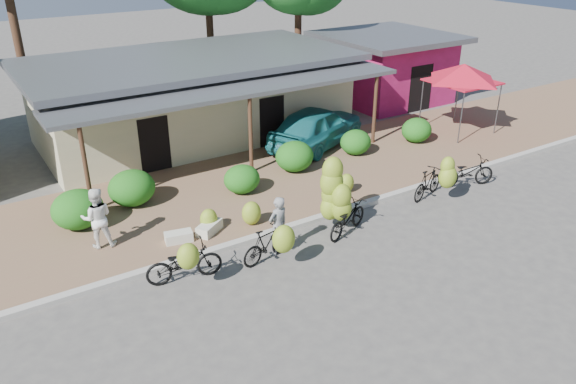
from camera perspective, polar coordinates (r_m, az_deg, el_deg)
name	(u,v)px	position (r m, az deg, el deg)	size (l,w,h in m)	color
ground	(360,250)	(15.60, 7.35, -5.83)	(100.00, 100.00, 0.00)	#4C4946
sidewalk	(268,184)	(19.19, -2.10, 0.82)	(60.00, 6.00, 0.12)	brown
curb	(318,218)	(16.93, 3.09, -2.69)	(60.00, 0.25, 0.15)	#A8A399
shop_main	(193,96)	(23.64, -9.61, 9.55)	(13.00, 8.50, 3.35)	#B8B28B
shop_pink	(386,66)	(29.27, 9.94, 12.46)	(6.00, 6.00, 3.25)	#B81C61
hedge_0	(78,209)	(17.17, -20.59, -1.66)	(1.48, 1.33, 1.15)	#124F12
hedge_1	(132,188)	(18.06, -15.59, 0.40)	(1.46, 1.31, 1.14)	#124F12
hedge_2	(242,179)	(18.32, -4.71, 1.32)	(1.20, 1.08, 0.94)	#124F12
hedge_3	(295,156)	(19.90, 0.67, 3.64)	(1.39, 1.25, 1.08)	#124F12
hedge_4	(356,142)	(21.60, 6.88, 5.05)	(1.22, 1.09, 0.95)	#124F12
hedge_5	(417,130)	(23.30, 12.93, 6.15)	(1.25, 1.13, 0.98)	#124F12
red_canopy	(463,73)	(24.53, 17.40, 11.49)	(3.50, 3.50, 2.86)	#59595E
bike_far_left	(184,262)	(14.12, -10.47, -7.00)	(2.00, 1.37, 1.40)	black
bike_left	(271,243)	(14.63, -1.73, -5.20)	(1.66, 1.27, 1.30)	black
bike_center	(340,202)	(16.06, 5.26, -1.05)	(1.91, 1.44, 2.24)	black
bike_right	(434,180)	(18.59, 14.60, 1.18)	(1.73, 1.34, 1.58)	black
bike_far_right	(467,172)	(19.94, 17.74, 1.95)	(2.05, 1.28, 1.02)	black
loose_banana_a	(209,219)	(16.24, -8.06, -2.76)	(0.51, 0.44, 0.64)	#93A629
loose_banana_b	(251,213)	(16.36, -3.74, -2.16)	(0.58, 0.49, 0.72)	#93A629
loose_banana_c	(346,183)	(18.43, 5.96, 0.91)	(0.51, 0.44, 0.64)	#93A629
sack_near	(209,228)	(16.15, -7.99, -3.61)	(0.85, 0.40, 0.30)	beige
sack_far	(179,237)	(15.85, -11.04, -4.50)	(0.75, 0.38, 0.28)	beige
vendor	(278,226)	(14.89, -1.01, -3.47)	(0.62, 0.41, 1.70)	gray
bystander	(97,218)	(15.86, -18.83, -2.51)	(0.83, 0.65, 1.72)	white
teal_van	(316,126)	(22.17, 2.91, 6.68)	(1.93, 4.79, 1.63)	#176167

